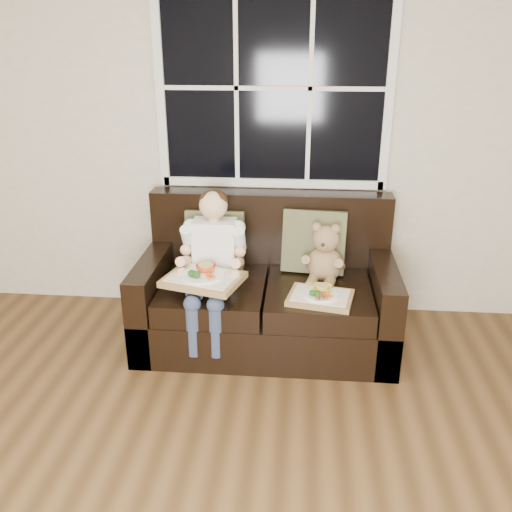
# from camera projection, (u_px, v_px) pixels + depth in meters

# --- Properties ---
(room_walls) EXTENTS (4.52, 5.02, 2.71)m
(room_walls) POSITION_uv_depth(u_px,v_px,m) (70.00, 193.00, 1.43)
(room_walls) COLOR beige
(room_walls) RESTS_ON ground
(window_back) EXTENTS (1.62, 0.04, 1.37)m
(window_back) POSITION_uv_depth(u_px,v_px,m) (273.00, 88.00, 3.67)
(window_back) COLOR black
(window_back) RESTS_ON room_walls
(loveseat) EXTENTS (1.70, 0.92, 0.96)m
(loveseat) POSITION_uv_depth(u_px,v_px,m) (267.00, 296.00, 3.75)
(loveseat) COLOR black
(loveseat) RESTS_ON ground
(pillow_left) EXTENTS (0.41, 0.19, 0.42)m
(pillow_left) POSITION_uv_depth(u_px,v_px,m) (215.00, 240.00, 3.79)
(pillow_left) COLOR brown
(pillow_left) RESTS_ON loveseat
(pillow_right) EXTENTS (0.45, 0.24, 0.44)m
(pillow_right) POSITION_uv_depth(u_px,v_px,m) (314.00, 241.00, 3.73)
(pillow_right) COLOR brown
(pillow_right) RESTS_ON loveseat
(child) EXTENTS (0.41, 0.61, 0.94)m
(child) POSITION_uv_depth(u_px,v_px,m) (212.00, 254.00, 3.53)
(child) COLOR white
(child) RESTS_ON loveseat
(teddy_bear) EXTENTS (0.27, 0.33, 0.42)m
(teddy_bear) POSITION_uv_depth(u_px,v_px,m) (325.00, 257.00, 3.59)
(teddy_bear) COLOR #9B7C52
(teddy_bear) RESTS_ON loveseat
(tray_left) EXTENTS (0.54, 0.47, 0.11)m
(tray_left) POSITION_uv_depth(u_px,v_px,m) (203.00, 277.00, 3.38)
(tray_left) COLOR #AB824D
(tray_left) RESTS_ON child
(tray_right) EXTENTS (0.44, 0.37, 0.09)m
(tray_right) POSITION_uv_depth(u_px,v_px,m) (320.00, 296.00, 3.37)
(tray_right) COLOR #AB824D
(tray_right) RESTS_ON loveseat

